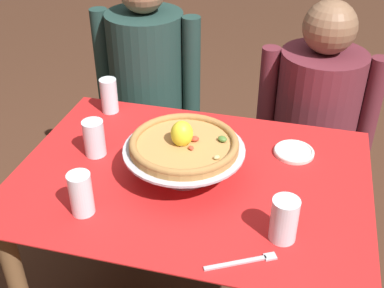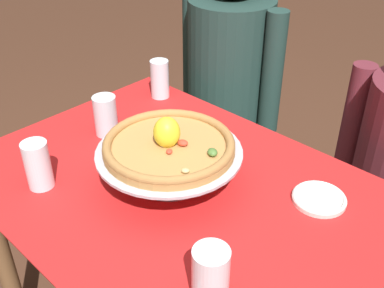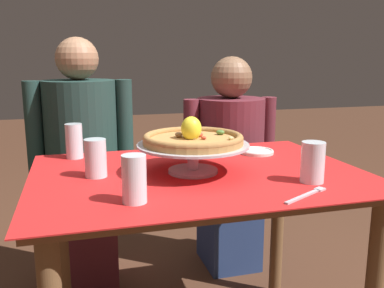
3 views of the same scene
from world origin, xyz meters
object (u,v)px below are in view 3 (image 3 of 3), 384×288
pizza (193,138)px  water_glass_front_left (134,182)px  water_glass_side_left (96,161)px  diner_left (83,170)px  water_glass_front_right (313,165)px  pizza_stand (193,151)px  side_plate (257,151)px  dinner_fork (307,194)px  diner_right (230,167)px  water_glass_back_left (74,143)px

pizza → water_glass_front_left: 0.36m
water_glass_side_left → diner_left: size_ratio=0.10×
water_glass_front_right → pizza: bearing=147.3°
pizza_stand → water_glass_side_left: bearing=174.2°
water_glass_front_left → water_glass_side_left: bearing=107.1°
water_glass_front_left → water_glass_front_right: 0.58m
side_plate → dinner_fork: side_plate is taller
dinner_fork → diner_left: diner_left is taller
water_glass_front_left → dinner_fork: bearing=-9.0°
water_glass_front_left → water_glass_front_right: water_glass_front_left is taller
pizza_stand → diner_left: 0.81m
side_plate → diner_right: diner_right is taller
pizza_stand → diner_right: (0.41, 0.69, -0.26)m
dinner_fork → diner_left: (-0.62, 1.02, -0.15)m
water_glass_front_left → diner_right: bearing=55.7°
side_plate → diner_right: bearing=81.9°
pizza_stand → water_glass_front_right: water_glass_front_right is taller
water_glass_front_right → water_glass_side_left: (-0.67, 0.25, -0.00)m
side_plate → dinner_fork: size_ratio=0.77×
dinner_fork → diner_right: size_ratio=0.16×
water_glass_front_left → water_glass_back_left: size_ratio=0.98×
water_glass_side_left → dinner_fork: bearing=-32.2°
water_glass_front_left → pizza_stand: bearing=46.9°
water_glass_front_left → side_plate: 0.74m
water_glass_side_left → diner_right: bearing=41.9°
diner_right → diner_left: bearing=-179.1°
pizza_stand → water_glass_side_left: (-0.33, 0.03, -0.02)m
pizza → water_glass_front_right: bearing=-32.7°
pizza_stand → water_glass_back_left: (-0.40, 0.33, -0.02)m
side_plate → pizza_stand: bearing=-148.7°
side_plate → dinner_fork: 0.55m
pizza_stand → side_plate: 0.40m
water_glass_front_right → dinner_fork: bearing=-126.0°
dinner_fork → diner_left: bearing=121.3°
diner_right → water_glass_front_right: bearing=-94.3°
water_glass_front_left → side_plate: size_ratio=0.97×
pizza → dinner_fork: 0.44m
diner_right → dinner_fork: bearing=-98.5°
diner_left → pizza: bearing=-61.9°
pizza → dinner_fork: (0.25, -0.33, -0.12)m
water_glass_front_right → water_glass_back_left: water_glass_back_left is taller
water_glass_back_left → diner_right: 0.92m
water_glass_side_left → diner_left: bearing=93.1°
dinner_fork → water_glass_front_left: bearing=171.0°
diner_right → water_glass_front_left: bearing=-124.3°
diner_left → diner_right: 0.77m
water_glass_side_left → diner_right: 1.02m
pizza → diner_left: bearing=118.1°
water_glass_back_left → dinner_fork: (0.65, -0.66, -0.06)m
pizza → diner_right: (0.41, 0.70, -0.31)m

